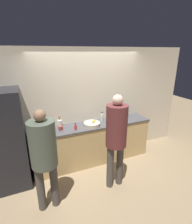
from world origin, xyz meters
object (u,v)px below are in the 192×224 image
Objects in this scene: person_left at (44,152)px; person_center at (116,134)px; potted_plant at (125,111)px; bottle_red at (75,127)px; cup_red at (61,128)px; utensil_crock at (60,123)px; refrigerator at (5,141)px; bottle_clear at (102,117)px; bottle_green at (48,125)px; fruit_bowl at (92,124)px.

person_left is 0.95× the size of person_center.
bottle_red is at bearing -170.11° from potted_plant.
cup_red is at bearing 132.03° from person_center.
person_left is 1.23m from utensil_crock.
person_center is (1.86, -0.84, 0.17)m from refrigerator.
utensil_crock is 0.89× the size of potted_plant.
bottle_clear is at bearing 4.59° from refrigerator.
cup_red is (0.23, -0.19, -0.04)m from bottle_green.
person_left is at bearing -179.04° from person_center.
utensil_crock is 0.97m from bottle_clear.
bottle_red is at bearing -50.15° from utensil_crock.
bottle_clear is (0.32, 0.18, 0.05)m from fruit_bowl.
refrigerator is 1.34m from bottle_red.
person_left is at bearing -101.52° from bottle_green.
potted_plant is (1.87, -0.06, 0.07)m from bottle_green.
person_left is at bearing -143.16° from fruit_bowl.
bottle_clear reaches higher than fruit_bowl.
potted_plant is at bearing 51.25° from person_center.
refrigerator reaches higher than bottle_green.
potted_plant reaches higher than bottle_green.
refrigerator is at bearing -175.41° from bottle_clear.
bottle_red is at bearing -1.98° from refrigerator.
person_left is 1.27m from person_center.
person_left is 1.41m from fruit_bowl.
person_center reaches higher than bottle_green.
person_left is 6.20× the size of potted_plant.
person_left reaches higher than cup_red.
bottle_green reaches higher than cup_red.
cup_red is 0.32× the size of potted_plant.
utensil_crock is (0.49, 1.13, -0.05)m from person_left.
fruit_bowl is (1.72, -0.01, 0.05)m from refrigerator.
person_center is 1.32m from potted_plant.
refrigerator is 0.86m from bottle_green.
utensil_crock reaches higher than cup_red.
person_left is 8.77× the size of bottle_green.
bottle_green is 0.60m from bottle_red.
person_center is at bearing -56.63° from bottle_red.
bottle_red reaches higher than cup_red.
fruit_bowl reaches higher than cup_red.
cup_red is (-0.29, 0.11, -0.01)m from bottle_red.
bottle_clear is at bearing 16.58° from bottle_red.
potted_plant is at bearing 9.89° from bottle_red.
cup_red is at bearing 159.32° from bottle_red.
person_center reaches higher than cup_red.
cup_red is (1.05, 0.06, 0.04)m from refrigerator.
person_center is at bearing 0.96° from person_left.
fruit_bowl is 1.29× the size of potted_plant.
utensil_crock reaches higher than fruit_bowl.
fruit_bowl is 2.51× the size of bottle_red.
bottle_clear reaches higher than bottle_red.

